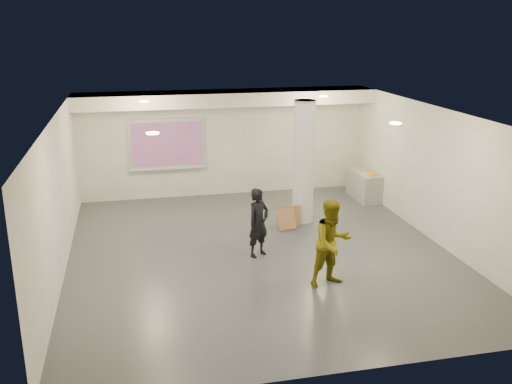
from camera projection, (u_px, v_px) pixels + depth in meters
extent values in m
cube|color=#3A3C42|center=(260.00, 253.00, 12.24)|extent=(8.00, 9.00, 0.01)
cube|color=white|center=(260.00, 114.00, 11.38)|extent=(8.00, 9.00, 0.01)
cube|color=silver|center=(224.00, 143.00, 16.02)|extent=(8.00, 0.01, 3.00)
cube|color=silver|center=(336.00, 277.00, 7.61)|extent=(8.00, 0.01, 3.00)
cube|color=silver|center=(58.00, 198.00, 10.98)|extent=(0.01, 9.00, 3.00)
cube|color=silver|center=(435.00, 175.00, 12.65)|extent=(0.01, 9.00, 3.00)
cube|color=silver|center=(227.00, 98.00, 15.12)|extent=(8.00, 1.10, 0.36)
cylinder|color=#FFED80|center=(144.00, 102.00, 13.26)|extent=(0.22, 0.22, 0.02)
cylinder|color=#FFED80|center=(324.00, 96.00, 14.18)|extent=(0.22, 0.22, 0.02)
cylinder|color=#FFED80|center=(153.00, 133.00, 9.53)|extent=(0.22, 0.22, 0.02)
cylinder|color=#FFED80|center=(396.00, 123.00, 10.44)|extent=(0.22, 0.22, 0.02)
cylinder|color=silver|center=(304.00, 162.00, 13.81)|extent=(0.52, 0.52, 3.00)
cube|color=silver|center=(167.00, 144.00, 15.63)|extent=(2.10, 0.06, 1.40)
cube|color=#1E69B6|center=(167.00, 144.00, 15.59)|extent=(1.90, 0.01, 1.20)
cube|color=silver|center=(168.00, 169.00, 15.78)|extent=(2.10, 0.08, 0.04)
cube|color=gray|center=(364.00, 185.00, 15.89)|extent=(0.57, 1.33, 0.77)
cube|color=silver|center=(368.00, 174.00, 15.53)|extent=(0.32, 0.36, 0.02)
cube|color=#FFB70C|center=(370.00, 174.00, 15.51)|extent=(0.29, 0.36, 0.03)
cube|color=#966946|center=(291.00, 216.00, 13.78)|extent=(0.48, 0.15, 0.52)
cube|color=#966946|center=(286.00, 219.00, 13.57)|extent=(0.49, 0.30, 0.49)
imported|color=black|center=(258.00, 223.00, 11.91)|extent=(0.64, 0.59, 1.47)
imported|color=olive|center=(332.00, 243.00, 10.56)|extent=(0.95, 0.82, 1.67)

